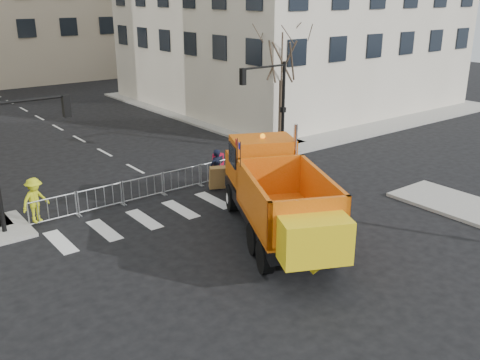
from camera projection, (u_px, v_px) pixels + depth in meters
ground at (282, 247)px, 20.19m from camera, size 120.00×120.00×0.00m
sidewalk_back at (168, 185)px, 26.53m from camera, size 64.00×5.00×0.15m
traffic_light_right at (283, 108)px, 31.30m from camera, size 0.18×0.18×5.40m
crowd_barriers at (163, 183)px, 25.27m from camera, size 12.60×0.60×1.10m
street_tree at (281, 87)px, 32.11m from camera, size 3.00×3.00×7.50m
plow_truck at (277, 194)px, 20.35m from camera, size 7.12×10.85×4.14m
cop_a at (216, 169)px, 25.94m from camera, size 0.83×0.66×1.98m
cop_b at (258, 178)px, 25.07m from camera, size 1.01×0.92×1.69m
cop_c at (259, 170)px, 26.10m from camera, size 1.01×1.06×1.77m
worker at (35, 200)px, 21.73m from camera, size 1.39×1.07×1.90m
newspaper_box at (218, 164)px, 27.68m from camera, size 0.55×0.52×1.10m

